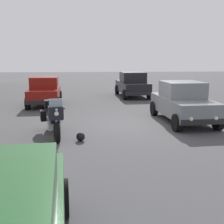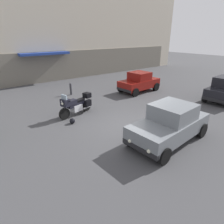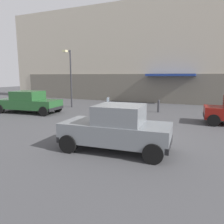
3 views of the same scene
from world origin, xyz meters
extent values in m
plane|color=#424244|center=(0.00, 0.00, 0.00)|extent=(80.00, 80.00, 0.00)
cube|color=beige|center=(0.00, 13.34, 4.91)|extent=(37.50, 2.40, 9.82)
cube|color=#6D675C|center=(0.00, 12.12, 1.40)|extent=(33.75, 0.12, 2.80)
cube|color=navy|center=(0.08, 11.69, 2.70)|extent=(4.40, 1.10, 0.20)
cylinder|color=black|center=(-2.25, 2.86, 0.32)|extent=(0.65, 0.29, 0.64)
cylinder|color=black|center=(-0.68, 3.25, 0.32)|extent=(0.65, 0.29, 0.64)
cylinder|color=#B7B7BC|center=(-2.23, 2.86, 0.75)|extent=(0.33, 0.15, 0.68)
cube|color=#B7B7BC|center=(-1.43, 3.06, 0.42)|extent=(0.68, 0.53, 0.36)
cube|color=black|center=(-1.43, 3.06, 0.66)|extent=(1.14, 0.54, 0.28)
cube|color=black|center=(-1.72, 2.99, 0.84)|extent=(0.59, 0.46, 0.24)
cube|color=black|center=(-1.23, 3.11, 0.80)|extent=(0.62, 0.43, 0.12)
cube|color=black|center=(-2.14, 2.89, 0.92)|extent=(0.46, 0.51, 0.40)
cube|color=#8C9EAD|center=(-2.17, 2.88, 1.22)|extent=(0.17, 0.41, 0.28)
sphere|color=#EAEACC|center=(-2.31, 2.84, 0.92)|extent=(0.14, 0.14, 0.14)
cylinder|color=black|center=(-2.06, 2.91, 1.02)|extent=(0.19, 0.61, 0.04)
cylinder|color=#B7B7BC|center=(-0.80, 3.02, 0.30)|extent=(0.56, 0.22, 0.09)
cube|color=black|center=(-0.73, 2.95, 0.58)|extent=(0.44, 0.29, 0.36)
cube|color=black|center=(-0.86, 3.49, 0.58)|extent=(0.44, 0.29, 0.36)
cube|color=black|center=(-0.58, 3.28, 0.95)|extent=(0.45, 0.48, 0.28)
cylinder|color=black|center=(-1.24, 2.93, 0.15)|extent=(0.05, 0.13, 0.29)
sphere|color=black|center=(-2.17, 2.13, 0.14)|extent=(0.28, 0.28, 0.28)
cube|color=slate|center=(0.29, -1.94, 0.66)|extent=(3.90, 1.90, 0.68)
cube|color=slate|center=(0.44, -1.93, 1.32)|extent=(1.70, 1.62, 0.64)
cube|color=#8C9EAD|center=(-0.31, -1.98, 1.32)|extent=(0.16, 1.39, 0.54)
cube|color=#8C9EAD|center=(1.19, -1.88, 1.32)|extent=(0.16, 1.39, 0.51)
cube|color=black|center=(-1.55, -2.07, 0.42)|extent=(0.23, 1.64, 0.20)
cube|color=black|center=(2.14, -1.81, 0.42)|extent=(0.23, 1.64, 0.20)
cylinder|color=black|center=(-1.10, -2.82, 0.32)|extent=(0.65, 0.26, 0.64)
cylinder|color=black|center=(-1.21, -1.26, 0.32)|extent=(0.65, 0.26, 0.64)
cylinder|color=black|center=(1.79, -2.62, 0.32)|extent=(0.65, 0.26, 0.64)
cylinder|color=black|center=(1.69, -1.06, 0.32)|extent=(0.65, 0.26, 0.64)
sphere|color=silver|center=(-1.57, -2.52, 0.54)|extent=(0.14, 0.14, 0.14)
sphere|color=silver|center=(-1.63, -1.62, 0.54)|extent=(0.14, 0.14, 0.14)
cube|color=#235128|center=(-8.40, 2.93, 0.64)|extent=(4.65, 2.20, 0.64)
cube|color=#235128|center=(-8.45, 2.92, 1.26)|extent=(2.05, 1.80, 0.60)
cube|color=#8C9EAD|center=(-9.34, 2.83, 1.26)|extent=(0.21, 1.49, 0.51)
cube|color=#8C9EAD|center=(-7.55, 3.01, 1.26)|extent=(0.21, 1.49, 0.48)
cube|color=black|center=(-10.59, 2.71, 0.42)|extent=(0.29, 1.76, 0.20)
cube|color=black|center=(-6.21, 3.14, 0.42)|extent=(0.29, 1.76, 0.20)
cylinder|color=black|center=(-10.11, 1.91, 0.32)|extent=(0.66, 0.28, 0.64)
cylinder|color=black|center=(-10.27, 3.58, 0.32)|extent=(0.66, 0.28, 0.64)
cylinder|color=black|center=(-6.53, 2.27, 0.32)|extent=(0.66, 0.28, 0.64)
cylinder|color=black|center=(-6.69, 3.94, 0.32)|extent=(0.66, 0.28, 0.64)
sphere|color=silver|center=(-10.69, 3.18, 0.54)|extent=(0.14, 0.14, 0.14)
cube|color=black|center=(3.18, 4.24, 0.42)|extent=(0.21, 1.56, 0.20)
cylinder|color=black|center=(3.53, 5.00, 0.32)|extent=(0.65, 0.26, 0.64)
cylinder|color=black|center=(3.62, 3.52, 0.32)|extent=(0.65, 0.26, 0.64)
cylinder|color=#2D2D33|center=(-7.20, 6.54, 2.34)|extent=(0.12, 0.12, 4.69)
cylinder|color=#2D2D33|center=(-7.20, 6.19, 4.59)|extent=(0.08, 0.70, 0.08)
cube|color=beige|center=(-7.20, 5.84, 4.54)|extent=(0.28, 0.36, 0.16)
cylinder|color=#333338|center=(0.07, 6.84, 0.42)|extent=(0.16, 0.16, 0.83)
sphere|color=#333338|center=(0.07, 6.84, 0.83)|extent=(0.16, 0.16, 0.16)
camera|label=1|loc=(-10.98, 1.75, 2.63)|focal=45.96mm
camera|label=2|loc=(-5.90, -6.10, 4.23)|focal=30.26mm
camera|label=3|loc=(3.12, -8.81, 2.64)|focal=34.74mm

